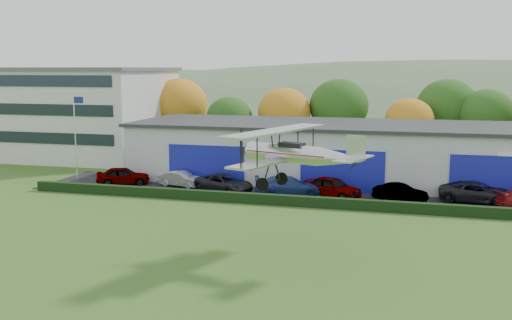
% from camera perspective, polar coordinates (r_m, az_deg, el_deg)
% --- Properties ---
extents(ground, '(300.00, 300.00, 0.00)m').
position_cam_1_polar(ground, '(30.90, -6.60, -10.78)').
color(ground, '#3C641F').
rests_on(ground, ground).
extents(apron, '(48.00, 9.00, 0.05)m').
position_cam_1_polar(apron, '(49.70, 5.75, -3.21)').
color(apron, black).
rests_on(apron, ground).
extents(hedge, '(46.00, 0.60, 0.80)m').
position_cam_1_polar(hedge, '(45.00, 4.73, -3.98)').
color(hedge, black).
rests_on(hedge, ground).
extents(hangar, '(40.60, 12.60, 5.30)m').
position_cam_1_polar(hangar, '(55.79, 9.02, 0.78)').
color(hangar, '#B2B7BC').
rests_on(hangar, ground).
extents(office_block, '(20.60, 15.60, 10.40)m').
position_cam_1_polar(office_block, '(73.40, -16.85, 4.42)').
color(office_block, silver).
rests_on(office_block, ground).
extents(flagpole, '(1.05, 0.10, 8.00)m').
position_cam_1_polar(flagpole, '(58.16, -16.84, 2.95)').
color(flagpole, silver).
rests_on(flagpole, ground).
extents(tree_belt, '(75.70, 13.22, 10.12)m').
position_cam_1_polar(tree_belt, '(68.50, 6.81, 4.78)').
color(tree_belt, '#3D2614').
rests_on(tree_belt, ground).
extents(distant_hills, '(430.00, 196.00, 56.00)m').
position_cam_1_polar(distant_hills, '(169.29, 10.00, 0.71)').
color(distant_hills, '#4C6642').
rests_on(distant_hills, ground).
extents(car_0, '(4.98, 3.53, 1.57)m').
position_cam_1_polar(car_0, '(54.40, -12.60, -1.47)').
color(car_0, gray).
rests_on(car_0, apron).
extents(car_1, '(4.34, 2.28, 1.36)m').
position_cam_1_polar(car_1, '(52.52, -7.17, -1.80)').
color(car_1, silver).
rests_on(car_1, apron).
extents(car_2, '(5.87, 4.47, 1.48)m').
position_cam_1_polar(car_2, '(49.88, -3.04, -2.24)').
color(car_2, black).
rests_on(car_2, apron).
extents(car_3, '(5.90, 3.65, 1.60)m').
position_cam_1_polar(car_3, '(48.40, 3.13, -2.51)').
color(car_3, navy).
rests_on(car_3, apron).
extents(car_4, '(5.20, 3.80, 1.65)m').
position_cam_1_polar(car_4, '(48.24, 7.30, -2.58)').
color(car_4, gray).
rests_on(car_4, apron).
extents(car_5, '(4.35, 2.31, 1.36)m').
position_cam_1_polar(car_5, '(47.73, 13.63, -3.05)').
color(car_5, gray).
rests_on(car_5, apron).
extents(car_6, '(6.05, 3.46, 1.59)m').
position_cam_1_polar(car_6, '(49.00, 20.43, -2.92)').
color(car_6, black).
rests_on(car_6, apron).
extents(biplane, '(7.65, 8.63, 3.24)m').
position_cam_1_polar(biplane, '(32.03, 3.59, 0.75)').
color(biplane, silver).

